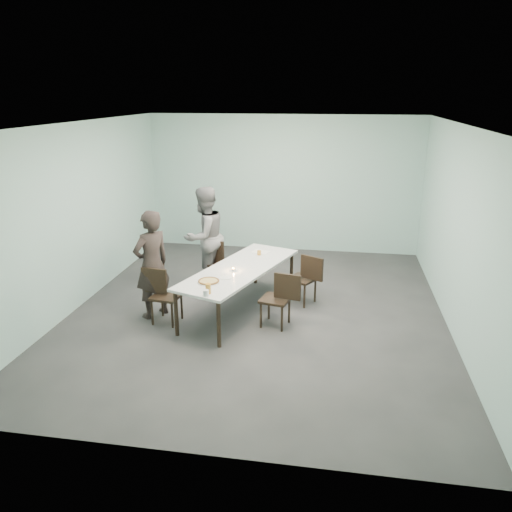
% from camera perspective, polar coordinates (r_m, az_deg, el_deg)
% --- Properties ---
extents(ground, '(7.00, 7.00, 0.00)m').
position_cam_1_polar(ground, '(8.31, 0.16, -6.26)').
color(ground, '#333335').
rests_on(ground, ground).
extents(room_shell, '(6.02, 7.02, 3.01)m').
position_cam_1_polar(room_shell, '(7.70, 0.17, 7.59)').
color(room_shell, '#A6D2CD').
rests_on(room_shell, ground).
extents(table, '(1.70, 2.75, 0.75)m').
position_cam_1_polar(table, '(8.07, -1.89, -1.72)').
color(table, white).
rests_on(table, ground).
extents(chair_near_left, '(0.63, 0.47, 0.87)m').
position_cam_1_polar(chair_near_left, '(7.90, -10.76, -4.01)').
color(chair_near_left, black).
rests_on(chair_near_left, ground).
extents(chair_far_left, '(0.65, 0.54, 0.87)m').
position_cam_1_polar(chair_far_left, '(9.20, -4.22, -0.48)').
color(chair_far_left, black).
rests_on(chair_far_left, ground).
extents(chair_near_right, '(0.65, 0.50, 0.87)m').
position_cam_1_polar(chair_near_right, '(7.61, 2.81, -4.57)').
color(chair_near_right, black).
rests_on(chair_near_right, ground).
extents(chair_far_right, '(0.65, 0.57, 0.87)m').
position_cam_1_polar(chair_far_right, '(8.44, 5.72, -2.28)').
color(chair_far_right, black).
rests_on(chair_far_right, ground).
extents(diner_near, '(0.70, 0.76, 1.74)m').
position_cam_1_polar(diner_near, '(8.00, -11.82, -0.96)').
color(diner_near, black).
rests_on(diner_near, ground).
extents(diner_far, '(1.07, 1.13, 1.84)m').
position_cam_1_polar(diner_far, '(9.20, -5.90, 2.22)').
color(diner_far, slate).
rests_on(diner_far, ground).
extents(pizza, '(0.34, 0.34, 0.04)m').
position_cam_1_polar(pizza, '(7.46, -5.42, -2.89)').
color(pizza, white).
rests_on(pizza, table).
extents(side_plate, '(0.18, 0.18, 0.01)m').
position_cam_1_polar(side_plate, '(7.62, -3.49, -2.48)').
color(side_plate, white).
rests_on(side_plate, table).
extents(beer_glass, '(0.08, 0.08, 0.15)m').
position_cam_1_polar(beer_glass, '(7.04, -5.49, -3.73)').
color(beer_glass, gold).
rests_on(beer_glass, table).
extents(water_tumbler, '(0.08, 0.08, 0.09)m').
position_cam_1_polar(water_tumbler, '(6.97, -5.74, -4.23)').
color(water_tumbler, silver).
rests_on(water_tumbler, table).
extents(tealight, '(0.06, 0.06, 0.05)m').
position_cam_1_polar(tealight, '(7.91, -2.58, -1.57)').
color(tealight, silver).
rests_on(tealight, table).
extents(amber_tumbler, '(0.07, 0.07, 0.08)m').
position_cam_1_polar(amber_tumbler, '(8.66, 0.36, 0.38)').
color(amber_tumbler, gold).
rests_on(amber_tumbler, table).
extents(menu, '(0.36, 0.31, 0.01)m').
position_cam_1_polar(menu, '(8.84, 0.58, 0.49)').
color(menu, silver).
rests_on(menu, table).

